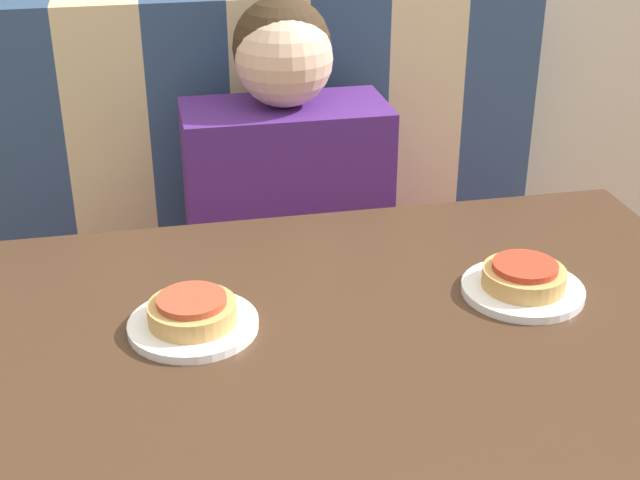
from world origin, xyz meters
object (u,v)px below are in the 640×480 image
pizza_left (192,310)px  plate_left (193,325)px  plate_right (522,290)px  person (286,161)px  pizza_right (524,276)px

pizza_left → plate_left: bearing=90.0°
plate_right → person: bearing=110.1°
plate_right → pizza_right: (0.00, -0.00, 0.02)m
person → pizza_left: person is taller
person → plate_right: size_ratio=3.56×
person → pizza_right: (0.23, -0.64, 0.05)m
person → pizza_left: size_ratio=5.25×
person → plate_left: (-0.23, -0.64, 0.03)m
person → pizza_right: person is taller
pizza_left → person: bearing=69.9°
pizza_right → pizza_left: bearing=180.0°
plate_right → pizza_left: bearing=-180.0°
pizza_left → pizza_right: 0.47m
person → pizza_left: 0.68m
plate_left → pizza_left: size_ratio=1.47×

